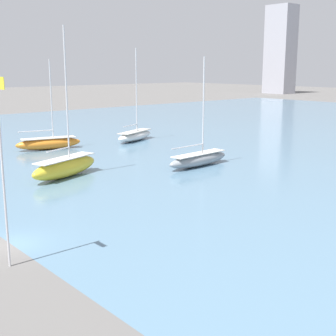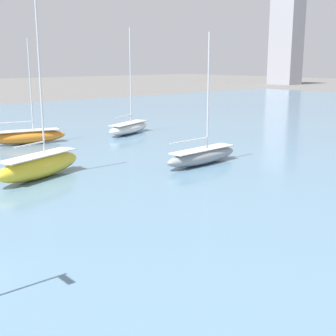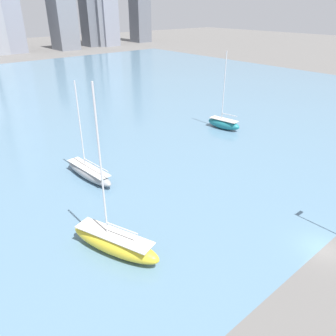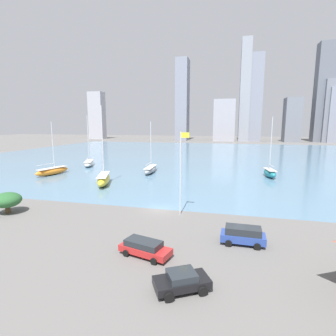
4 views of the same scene
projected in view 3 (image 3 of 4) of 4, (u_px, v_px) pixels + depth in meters
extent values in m
plane|color=#605E5B|center=(322.00, 248.00, 32.54)|extent=(500.00, 500.00, 0.00)
cube|color=slate|center=(44.00, 104.00, 80.01)|extent=(180.00, 140.00, 0.00)
cube|color=slate|center=(63.00, 18.00, 168.84)|extent=(10.58, 13.33, 30.81)
cube|color=slate|center=(99.00, 5.00, 181.26)|extent=(7.81, 10.05, 42.65)
cube|color=gray|center=(108.00, 11.00, 182.54)|extent=(9.54, 7.26, 37.08)
ellipsoid|color=yellow|center=(115.00, 243.00, 31.57)|extent=(5.59, 10.19, 2.18)
cube|color=silver|center=(114.00, 235.00, 31.10)|extent=(4.59, 8.36, 0.10)
cube|color=#2D2D33|center=(115.00, 248.00, 31.83)|extent=(0.77, 1.75, 0.98)
cylinder|color=silver|center=(101.00, 165.00, 28.20)|extent=(0.18, 0.18, 14.30)
cylinder|color=silver|center=(122.00, 228.00, 30.14)|extent=(1.35, 3.39, 0.14)
ellipsoid|color=#1E757F|center=(224.00, 124.00, 63.50)|extent=(3.19, 7.10, 1.89)
cube|color=#BCB7AD|center=(224.00, 119.00, 63.10)|extent=(2.62, 5.82, 0.10)
cube|color=#2D2D33|center=(223.00, 126.00, 63.74)|extent=(0.35, 1.24, 0.85)
cylinder|color=silver|center=(224.00, 86.00, 60.58)|extent=(0.18, 0.18, 12.49)
cylinder|color=silver|center=(229.00, 115.00, 61.94)|extent=(0.63, 3.23, 0.14)
ellipsoid|color=gray|center=(89.00, 173.00, 45.43)|extent=(2.88, 10.29, 1.61)
cube|color=silver|center=(88.00, 168.00, 45.09)|extent=(2.36, 8.44, 0.10)
cube|color=#2D2D33|center=(89.00, 175.00, 45.63)|extent=(0.29, 1.84, 0.73)
cylinder|color=silver|center=(80.00, 126.00, 42.93)|extent=(0.18, 0.18, 11.71)
cylinder|color=silver|center=(96.00, 165.00, 43.30)|extent=(0.55, 5.54, 0.14)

